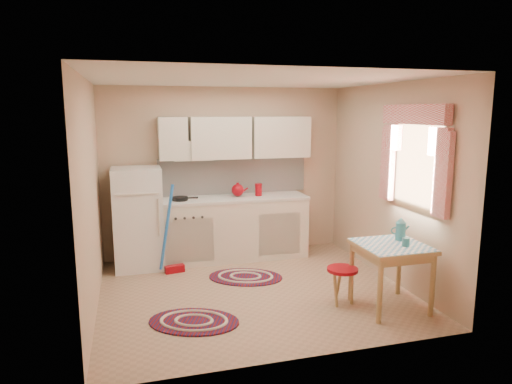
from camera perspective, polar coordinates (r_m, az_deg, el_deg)
room_shell at (r=5.54m, az=0.59°, el=4.33°), size 3.64×3.60×2.52m
fridge at (r=6.47m, az=-14.54°, el=-3.20°), size 0.65×0.60×1.40m
broom at (r=6.18m, az=-10.28°, el=-4.63°), size 0.30×0.17×1.20m
base_cabinets at (r=6.73m, az=-3.30°, el=-4.67°), size 2.25×0.60×0.88m
countertop at (r=6.62m, az=-3.34°, el=-0.82°), size 2.27×0.62×0.04m
frying_pan at (r=6.45m, az=-9.49°, el=-0.83°), size 0.24×0.24×0.05m
red_kettle at (r=6.63m, az=-2.31°, el=0.24°), size 0.22×0.20×0.20m
red_canister at (r=6.71m, az=0.32°, el=0.21°), size 0.10×0.10×0.16m
table at (r=5.30m, az=16.43°, el=-10.10°), size 0.72×0.72×0.72m
stool at (r=5.33m, az=10.70°, el=-11.46°), size 0.38×0.38×0.42m
coffee_pot at (r=5.34m, az=17.64°, el=-4.41°), size 0.17×0.16×0.28m
mug at (r=5.15m, az=18.22°, el=-5.99°), size 0.10×0.10×0.10m
rug_center at (r=6.08m, az=-1.32°, el=-10.58°), size 1.14×0.96×0.02m
rug_left at (r=4.94m, az=-7.77°, el=-15.75°), size 1.11×0.94×0.02m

